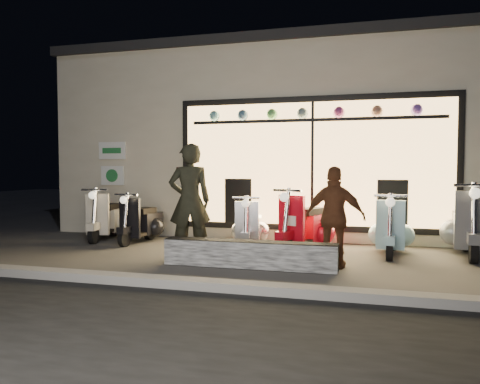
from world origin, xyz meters
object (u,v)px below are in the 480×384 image
object	(u,v)px
scooter_red	(308,226)
woman	(335,217)
man	(190,201)
graffiti_barrier	(249,254)
scooter_silver	(250,227)

from	to	relation	value
scooter_red	woman	xyz separation A→B (m)	(0.55, -1.37, 0.32)
scooter_red	woman	bearing A→B (deg)	-44.79
scooter_red	man	xyz separation A→B (m)	(-1.81, -1.16, 0.50)
scooter_red	woman	distance (m)	1.51
graffiti_barrier	man	bearing A→B (deg)	155.05
man	woman	xyz separation A→B (m)	(2.36, -0.21, -0.18)
scooter_red	graffiti_barrier	bearing A→B (deg)	-88.10
graffiti_barrier	woman	bearing A→B (deg)	14.72
woman	scooter_red	bearing A→B (deg)	-64.41
man	woman	size ratio (longest dim) A/B	1.25
scooter_silver	woman	bearing A→B (deg)	-49.70
graffiti_barrier	scooter_silver	size ratio (longest dim) A/B	1.96
man	woman	world-z (taller)	man
graffiti_barrier	man	distance (m)	1.46
man	graffiti_barrier	bearing A→B (deg)	129.32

